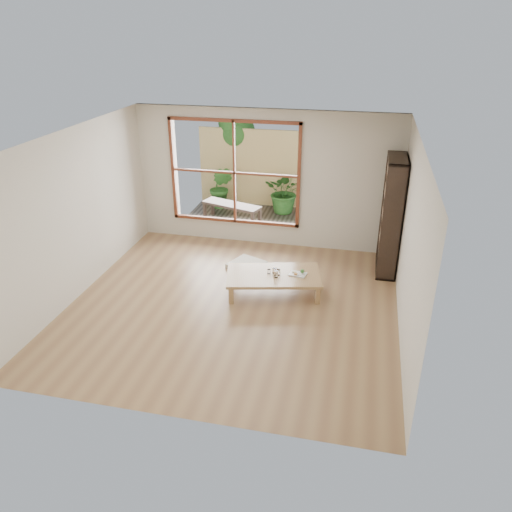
{
  "coord_description": "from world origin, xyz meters",
  "views": [
    {
      "loc": [
        1.81,
        -6.46,
        4.05
      ],
      "look_at": [
        0.21,
        0.67,
        0.55
      ],
      "focal_mm": 35.0,
      "sensor_mm": 36.0,
      "label": 1
    }
  ],
  "objects_px": {
    "low_table": "(274,276)",
    "food_tray": "(299,273)",
    "garden_bench": "(232,207)",
    "bookshelf": "(391,216)"
  },
  "relations": [
    {
      "from": "low_table",
      "to": "food_tray",
      "type": "xyz_separation_m",
      "value": [
        0.39,
        0.08,
        0.06
      ]
    },
    {
      "from": "garden_bench",
      "to": "food_tray",
      "type": "bearing_deg",
      "value": -37.71
    },
    {
      "from": "food_tray",
      "to": "garden_bench",
      "type": "xyz_separation_m",
      "value": [
        -1.85,
        2.71,
        0.03
      ]
    },
    {
      "from": "food_tray",
      "to": "garden_bench",
      "type": "height_order",
      "value": "garden_bench"
    },
    {
      "from": "low_table",
      "to": "food_tray",
      "type": "distance_m",
      "value": 0.41
    },
    {
      "from": "garden_bench",
      "to": "bookshelf",
      "type": "bearing_deg",
      "value": -7.6
    },
    {
      "from": "bookshelf",
      "to": "food_tray",
      "type": "xyz_separation_m",
      "value": [
        -1.39,
        -1.16,
        -0.66
      ]
    },
    {
      "from": "low_table",
      "to": "garden_bench",
      "type": "bearing_deg",
      "value": 104.83
    },
    {
      "from": "low_table",
      "to": "food_tray",
      "type": "bearing_deg",
      "value": -1.08
    },
    {
      "from": "bookshelf",
      "to": "food_tray",
      "type": "bearing_deg",
      "value": -140.19
    }
  ]
}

